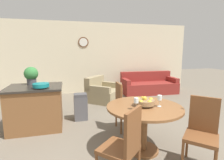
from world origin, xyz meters
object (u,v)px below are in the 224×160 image
at_px(potted_plant, 31,75).
at_px(couch, 149,86).
at_px(teal_bowl, 41,85).
at_px(dining_table, 144,116).
at_px(fruit_bowl, 144,102).
at_px(dining_chair_near_right, 202,130).
at_px(wine_glass_left, 136,101).
at_px(kitchen_island, 36,107).
at_px(dining_chair_far_side, 124,104).
at_px(trash_bin, 81,107).
at_px(dining_chair_near_left, 124,144).
at_px(armchair, 103,93).
at_px(wine_glass_right, 160,98).

bearing_deg(potted_plant, couch, 27.96).
bearing_deg(teal_bowl, dining_table, -34.97).
height_order(fruit_bowl, couch, fruit_bowl).
bearing_deg(couch, dining_chair_near_right, -105.02).
height_order(wine_glass_left, kitchen_island, wine_glass_left).
distance_m(dining_table, dining_chair_far_side, 0.84).
distance_m(kitchen_island, couch, 4.38).
bearing_deg(trash_bin, fruit_bowl, -61.12).
relative_size(dining_chair_far_side, couch, 0.47).
distance_m(dining_chair_near_left, teal_bowl, 2.17).
bearing_deg(potted_plant, kitchen_island, -69.04).
xyz_separation_m(fruit_bowl, wine_glass_left, (-0.19, -0.13, 0.06)).
relative_size(fruit_bowl, kitchen_island, 0.29).
relative_size(fruit_bowl, armchair, 0.24).
relative_size(dining_chair_near_left, potted_plant, 2.57).
bearing_deg(fruit_bowl, kitchen_island, 142.71).
height_order(dining_chair_far_side, potted_plant, potted_plant).
xyz_separation_m(wine_glass_right, potted_plant, (-2.14, 1.71, 0.22)).
distance_m(dining_chair_far_side, couch, 3.46).
relative_size(dining_table, armchair, 0.93).
bearing_deg(teal_bowl, dining_chair_near_left, -57.97).
bearing_deg(dining_chair_near_left, armchair, 38.64).
height_order(wine_glass_left, teal_bowl, teal_bowl).
xyz_separation_m(dining_chair_far_side, potted_plant, (-1.86, 0.80, 0.57)).
distance_m(wine_glass_left, trash_bin, 1.95).
bearing_deg(dining_chair_near_left, couch, 16.59).
bearing_deg(trash_bin, wine_glass_right, -56.73).
bearing_deg(wine_glass_right, fruit_bowl, 160.38).
height_order(dining_chair_near_right, armchair, dining_chair_near_right).
distance_m(potted_plant, armchair, 2.45).
distance_m(wine_glass_left, couch, 4.38).
relative_size(wine_glass_left, potted_plant, 0.47).
height_order(wine_glass_left, armchair, wine_glass_left).
bearing_deg(dining_table, wine_glass_right, -19.39).
bearing_deg(dining_chair_near_left, dining_table, 5.47).
xyz_separation_m(dining_table, kitchen_island, (-1.83, 1.39, -0.14)).
relative_size(fruit_bowl, wine_glass_right, 1.72).
distance_m(wine_glass_right, teal_bowl, 2.27).
xyz_separation_m(dining_table, trash_bin, (-0.88, 1.60, -0.28)).
xyz_separation_m(fruit_bowl, teal_bowl, (-1.67, 1.17, 0.12)).
relative_size(teal_bowl, trash_bin, 0.49).
bearing_deg(dining_table, trash_bin, 118.87).
relative_size(dining_table, teal_bowl, 3.86).
distance_m(dining_chair_far_side, wine_glass_right, 1.02).
bearing_deg(trash_bin, potted_plant, 178.25).
bearing_deg(potted_plant, wine_glass_right, -38.66).
bearing_deg(dining_chair_near_right, wine_glass_right, -2.33).
bearing_deg(wine_glass_right, potted_plant, 141.34).
height_order(wine_glass_right, teal_bowl, teal_bowl).
xyz_separation_m(dining_chair_far_side, armchair, (0.00, 2.16, -0.27)).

